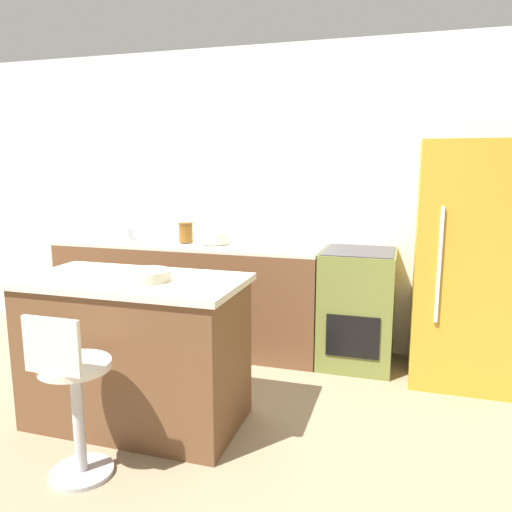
% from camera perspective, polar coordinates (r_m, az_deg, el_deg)
% --- Properties ---
extents(ground_plane, '(14.00, 14.00, 0.00)m').
position_cam_1_polar(ground_plane, '(4.24, -4.89, -11.91)').
color(ground_plane, '#998466').
extents(wall_back, '(8.00, 0.06, 2.60)m').
position_cam_1_polar(wall_back, '(4.54, -2.09, 6.54)').
color(wall_back, white).
rests_on(wall_back, ground_plane).
extents(back_counter, '(2.37, 0.60, 0.94)m').
position_cam_1_polar(back_counter, '(4.50, -7.70, -4.36)').
color(back_counter, brown).
rests_on(back_counter, ground_plane).
extents(kitchen_island, '(1.35, 0.71, 0.93)m').
position_cam_1_polar(kitchen_island, '(3.24, -13.58, -10.46)').
color(kitchen_island, brown).
rests_on(kitchen_island, ground_plane).
extents(oven_range, '(0.57, 0.61, 0.94)m').
position_cam_1_polar(oven_range, '(4.12, 11.49, -5.82)').
color(oven_range, olive).
rests_on(oven_range, ground_plane).
extents(refrigerator, '(0.69, 0.73, 1.77)m').
position_cam_1_polar(refrigerator, '(3.98, 22.62, -0.79)').
color(refrigerator, gold).
rests_on(refrigerator, ground_plane).
extents(stool_chair, '(0.36, 0.36, 0.90)m').
position_cam_1_polar(stool_chair, '(2.78, -20.14, -14.82)').
color(stool_chair, '#B7B7BC').
rests_on(stool_chair, ground_plane).
extents(kettle, '(0.16, 0.16, 0.18)m').
position_cam_1_polar(kettle, '(4.66, -14.53, 2.71)').
color(kettle, silver).
rests_on(kettle, back_counter).
extents(mixing_bowl, '(0.23, 0.23, 0.09)m').
position_cam_1_polar(mixing_bowl, '(4.28, -4.70, 2.05)').
color(mixing_bowl, beige).
rests_on(mixing_bowl, back_counter).
extents(canister_jar, '(0.13, 0.13, 0.17)m').
position_cam_1_polar(canister_jar, '(4.39, -8.03, 2.70)').
color(canister_jar, brown).
rests_on(canister_jar, back_counter).
extents(fruit_bowl, '(0.29, 0.29, 0.06)m').
position_cam_1_polar(fruit_bowl, '(3.01, -12.44, -2.18)').
color(fruit_bowl, beige).
rests_on(fruit_bowl, kitchen_island).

